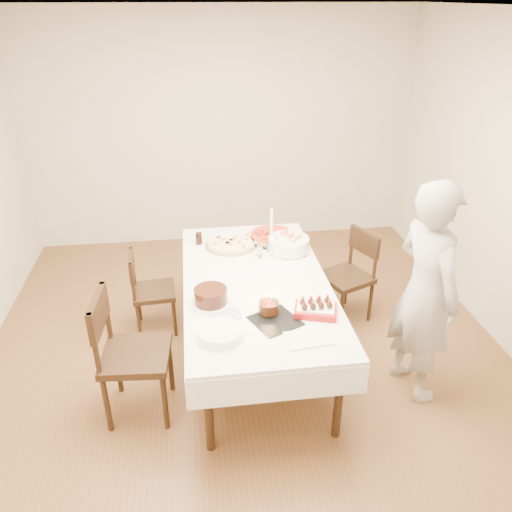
{
  "coord_description": "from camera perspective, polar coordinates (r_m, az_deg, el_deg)",
  "views": [
    {
      "loc": [
        -0.38,
        -3.33,
        2.77
      ],
      "look_at": [
        0.08,
        0.06,
        0.98
      ],
      "focal_mm": 35.0,
      "sensor_mm": 36.0,
      "label": 1
    }
  ],
  "objects": [
    {
      "name": "dining_table",
      "position": [
        4.17,
        -0.0,
        -7.33
      ],
      "size": [
        1.42,
        2.27,
        0.75
      ],
      "primitive_type": "cube",
      "rotation": [
        0.0,
        0.0,
        0.14
      ],
      "color": "silver",
      "rests_on": "floor"
    },
    {
      "name": "shaker_pair",
      "position": [
        4.3,
        0.47,
        0.47
      ],
      "size": [
        0.09,
        0.09,
        0.11
      ],
      "primitive_type": null,
      "rotation": [
        0.0,
        0.0,
        0.01
      ],
      "color": "white",
      "rests_on": "dining_table"
    },
    {
      "name": "wall_back",
      "position": [
        6.01,
        -3.95,
        13.97
      ],
      "size": [
        4.5,
        0.04,
        2.7
      ],
      "primitive_type": "cube",
      "color": "beige",
      "rests_on": "floor"
    },
    {
      "name": "pizza_white",
      "position": [
        4.52,
        -2.87,
        1.4
      ],
      "size": [
        0.49,
        0.49,
        0.04
      ],
      "primitive_type": "cylinder",
      "rotation": [
        0.0,
        0.0,
        -0.05
      ],
      "color": "beige",
      "rests_on": "dining_table"
    },
    {
      "name": "layer_cake",
      "position": [
        3.68,
        -5.2,
        -4.61
      ],
      "size": [
        0.41,
        0.41,
        0.12
      ],
      "primitive_type": "cylinder",
      "rotation": [
        0.0,
        0.0,
        -0.39
      ],
      "color": "black",
      "rests_on": "dining_table"
    },
    {
      "name": "chair_left_dessert",
      "position": [
        3.71,
        -13.53,
        -10.96
      ],
      "size": [
        0.55,
        0.55,
        1.01
      ],
      "primitive_type": null,
      "rotation": [
        0.0,
        0.0,
        3.07
      ],
      "color": "black",
      "rests_on": "floor"
    },
    {
      "name": "cola_glass",
      "position": [
        4.57,
        -6.55,
        2.0
      ],
      "size": [
        0.06,
        0.06,
        0.11
      ],
      "primitive_type": "cylinder",
      "rotation": [
        0.0,
        0.0,
        -0.05
      ],
      "color": "black",
      "rests_on": "dining_table"
    },
    {
      "name": "ceiling",
      "position": [
        3.35,
        -1.28,
        26.49
      ],
      "size": [
        5.0,
        5.0,
        0.0
      ],
      "primitive_type": "plane",
      "rotation": [
        3.14,
        0.0,
        0.0
      ],
      "color": "white",
      "rests_on": "wall_back"
    },
    {
      "name": "pasta_bowl",
      "position": [
        4.42,
        3.74,
        1.39
      ],
      "size": [
        0.37,
        0.37,
        0.12
      ],
      "primitive_type": "cylinder",
      "rotation": [
        0.0,
        0.0,
        0.04
      ],
      "color": "white",
      "rests_on": "dining_table"
    },
    {
      "name": "chair_right_savory",
      "position": [
        4.72,
        10.23,
        -2.43
      ],
      "size": [
        0.59,
        0.59,
        0.88
      ],
      "primitive_type": null,
      "rotation": [
        0.0,
        0.0,
        0.4
      ],
      "color": "black",
      "rests_on": "floor"
    },
    {
      "name": "box_lid",
      "position": [
        3.36,
        5.96,
        -9.44
      ],
      "size": [
        0.31,
        0.23,
        0.02
      ],
      "primitive_type": "cube",
      "rotation": [
        0.0,
        0.0,
        0.1
      ],
      "color": "beige",
      "rests_on": "dining_table"
    },
    {
      "name": "china_plate",
      "position": [
        3.56,
        -3.51,
        -6.83
      ],
      "size": [
        0.25,
        0.25,
        0.01
      ],
      "primitive_type": "cylinder",
      "rotation": [
        0.0,
        0.0,
        0.05
      ],
      "color": "white",
      "rests_on": "dining_table"
    },
    {
      "name": "plate_stack",
      "position": [
        3.35,
        -4.14,
        -8.76
      ],
      "size": [
        0.35,
        0.35,
        0.06
      ],
      "primitive_type": "cylinder",
      "rotation": [
        0.0,
        0.0,
        -0.18
      ],
      "color": "white",
      "rests_on": "dining_table"
    },
    {
      "name": "person",
      "position": [
        3.81,
        18.78,
        -4.03
      ],
      "size": [
        0.55,
        0.71,
        1.72
      ],
      "primitive_type": "imported",
      "rotation": [
        0.0,
        0.0,
        1.81
      ],
      "color": "#B9B4AE",
      "rests_on": "floor"
    },
    {
      "name": "pizza_pepperoni",
      "position": [
        4.66,
        1.88,
        2.31
      ],
      "size": [
        0.54,
        0.54,
        0.04
      ],
      "primitive_type": "cylinder",
      "rotation": [
        0.0,
        0.0,
        -0.11
      ],
      "color": "red",
      "rests_on": "dining_table"
    },
    {
      "name": "birthday_cake",
      "position": [
        3.54,
        1.48,
        -5.42
      ],
      "size": [
        0.18,
        0.18,
        0.15
      ],
      "primitive_type": "cylinder",
      "rotation": [
        0.0,
        0.0,
        0.32
      ],
      "color": "#3D2110",
      "rests_on": "dining_table"
    },
    {
      "name": "taper_candle",
      "position": [
        4.37,
        1.78,
        3.1
      ],
      "size": [
        0.1,
        0.1,
        0.41
      ],
      "primitive_type": "cylinder",
      "rotation": [
        0.0,
        0.0,
        -0.07
      ],
      "color": "white",
      "rests_on": "dining_table"
    },
    {
      "name": "cake_board",
      "position": [
        3.51,
        2.23,
        -7.45
      ],
      "size": [
        0.4,
        0.4,
        0.01
      ],
      "primitive_type": "cube",
      "rotation": [
        0.0,
        0.0,
        0.43
      ],
      "color": "black",
      "rests_on": "dining_table"
    },
    {
      "name": "chair_left_savory",
      "position": [
        4.6,
        -11.57,
        -4.0
      ],
      "size": [
        0.43,
        0.43,
        0.79
      ],
      "primitive_type": null,
      "rotation": [
        0.0,
        0.0,
        3.21
      ],
      "color": "black",
      "rests_on": "floor"
    },
    {
      "name": "floor",
      "position": [
        4.35,
        -0.9,
        -11.89
      ],
      "size": [
        5.0,
        5.0,
        0.0
      ],
      "primitive_type": "plane",
      "color": "brown",
      "rests_on": "ground"
    },
    {
      "name": "red_placemat",
      "position": [
        4.41,
        4.06,
        0.34
      ],
      "size": [
        0.24,
        0.24,
        0.01
      ],
      "primitive_type": "cube",
      "rotation": [
        0.0,
        0.0,
        0.15
      ],
      "color": "#B21E1E",
      "rests_on": "dining_table"
    },
    {
      "name": "strawberry_box",
      "position": [
        3.59,
        6.83,
        -6.05
      ],
      "size": [
        0.34,
        0.28,
        0.07
      ],
      "primitive_type": null,
      "rotation": [
        0.0,
        0.0,
        -0.29
      ],
      "color": "#A51312",
      "rests_on": "dining_table"
    }
  ]
}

